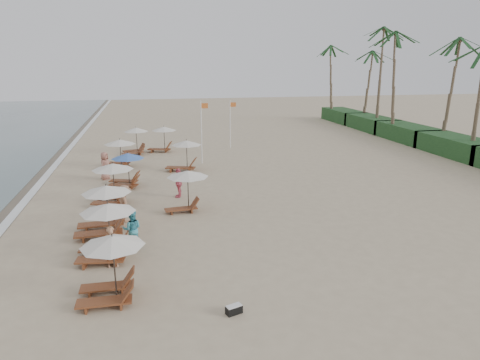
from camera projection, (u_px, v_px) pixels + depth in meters
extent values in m
plane|color=tan|center=(245.00, 242.00, 19.78)|extent=(160.00, 160.00, 0.00)
cube|color=#6B5E4C|center=(8.00, 195.00, 26.69)|extent=(3.20, 140.00, 0.01)
cube|color=white|center=(31.00, 193.00, 26.95)|extent=(0.50, 140.00, 0.02)
cube|color=#193D1C|center=(458.00, 146.00, 37.71)|extent=(3.20, 8.00, 1.60)
cube|color=#193D1C|center=(408.00, 133.00, 44.79)|extent=(3.20, 8.00, 1.60)
cube|color=#193D1C|center=(372.00, 123.00, 51.87)|extent=(3.20, 8.00, 1.60)
cube|color=#193D1C|center=(344.00, 116.00, 58.95)|extent=(3.20, 8.00, 1.60)
cylinder|color=brown|center=(478.00, 105.00, 35.14)|extent=(0.36, 0.36, 9.00)
cylinder|color=brown|center=(446.00, 95.00, 40.13)|extent=(0.36, 0.36, 9.80)
cylinder|color=brown|center=(397.00, 87.00, 44.57)|extent=(0.36, 0.36, 10.60)
cylinder|color=brown|center=(380.00, 81.00, 49.56)|extent=(0.36, 0.36, 11.40)
cylinder|color=brown|center=(364.00, 89.00, 54.96)|extent=(0.36, 0.36, 9.00)
cylinder|color=brown|center=(334.00, 84.00, 59.40)|extent=(0.36, 0.36, 9.80)
cylinder|color=black|center=(115.00, 269.00, 14.71)|extent=(0.05, 0.05, 2.23)
cone|color=silver|center=(112.00, 241.00, 14.44)|extent=(2.14, 2.14, 0.35)
cylinder|color=black|center=(110.00, 233.00, 17.75)|extent=(0.05, 0.05, 2.31)
cone|color=silver|center=(108.00, 208.00, 17.47)|extent=(2.21, 2.21, 0.35)
cylinder|color=black|center=(108.00, 211.00, 20.42)|extent=(0.05, 0.05, 2.27)
cone|color=silver|center=(106.00, 189.00, 20.15)|extent=(2.26, 2.26, 0.35)
cylinder|color=black|center=(114.00, 185.00, 24.68)|extent=(0.05, 0.05, 2.29)
cone|color=silver|center=(113.00, 167.00, 24.41)|extent=(2.30, 2.30, 0.35)
cylinder|color=black|center=(129.00, 170.00, 28.29)|extent=(0.05, 0.05, 2.12)
cone|color=#3E68B7|center=(128.00, 156.00, 28.04)|extent=(2.09, 2.09, 0.35)
cylinder|color=black|center=(121.00, 154.00, 33.22)|extent=(0.05, 0.05, 2.11)
cone|color=silver|center=(120.00, 142.00, 32.97)|extent=(2.34, 2.34, 0.35)
cylinder|color=black|center=(137.00, 141.00, 38.23)|extent=(0.05, 0.05, 2.26)
cone|color=silver|center=(136.00, 130.00, 37.97)|extent=(2.11, 2.11, 0.35)
cylinder|color=black|center=(188.00, 191.00, 23.69)|extent=(0.05, 0.05, 2.15)
cone|color=silver|center=(188.00, 174.00, 23.43)|extent=(2.24, 2.24, 0.35)
cylinder|color=black|center=(187.00, 156.00, 32.65)|extent=(0.05, 0.05, 2.15)
cone|color=silver|center=(186.00, 143.00, 32.39)|extent=(2.24, 2.24, 0.35)
cylinder|color=black|center=(164.00, 139.00, 39.51)|extent=(0.05, 0.05, 2.15)
cone|color=silver|center=(164.00, 129.00, 39.25)|extent=(2.24, 2.24, 0.35)
imported|color=tan|center=(112.00, 247.00, 17.17)|extent=(0.69, 0.53, 1.67)
imported|color=teal|center=(132.00, 229.00, 18.97)|extent=(0.84, 0.67, 1.68)
imported|color=#916549|center=(125.00, 204.00, 22.03)|extent=(1.14, 1.41, 1.90)
imported|color=#CC5164|center=(179.00, 183.00, 26.07)|extent=(0.71, 1.11, 1.76)
imported|color=#A06656|center=(105.00, 166.00, 30.01)|extent=(0.92, 1.10, 1.91)
cube|color=black|center=(234.00, 310.00, 14.10)|extent=(0.58, 0.42, 0.26)
cube|color=silver|center=(234.00, 306.00, 14.06)|extent=(0.55, 0.39, 0.04)
cylinder|color=silver|center=(201.00, 132.00, 34.44)|extent=(0.08, 0.08, 4.93)
cube|color=#B85922|center=(204.00, 106.00, 33.96)|extent=(0.55, 0.02, 0.40)
cylinder|color=silver|center=(230.00, 125.00, 40.50)|extent=(0.08, 0.08, 4.44)
cube|color=#B85922|center=(233.00, 105.00, 40.08)|extent=(0.55, 0.02, 0.40)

